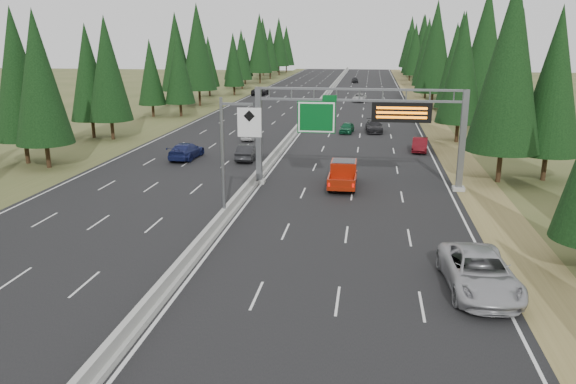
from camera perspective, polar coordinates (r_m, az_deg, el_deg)
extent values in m
cube|color=black|center=(90.04, 2.46, 8.01)|extent=(32.00, 260.00, 0.08)
cube|color=olive|center=(90.00, 13.91, 7.56)|extent=(3.60, 260.00, 0.06)
cube|color=#424E24|center=(93.54, -8.56, 8.12)|extent=(3.60, 260.00, 0.06)
cube|color=#999993|center=(90.02, 2.46, 8.13)|extent=(0.70, 260.00, 0.30)
cube|color=#999993|center=(89.97, 2.47, 8.38)|extent=(0.30, 260.00, 0.60)
cube|color=slate|center=(45.35, -2.98, 5.69)|extent=(0.45, 0.45, 7.80)
cube|color=#999993|center=(46.13, -2.92, 1.10)|extent=(0.90, 0.90, 0.30)
cube|color=slate|center=(45.04, 17.29, 4.95)|extent=(0.45, 0.45, 7.80)
cube|color=#999993|center=(45.83, 16.92, 0.34)|extent=(0.90, 0.90, 0.30)
cube|color=slate|center=(44.00, 7.29, 10.31)|extent=(15.85, 0.35, 0.16)
cube|color=slate|center=(44.08, 7.26, 9.22)|extent=(15.85, 0.35, 0.16)
cube|color=#054C19|center=(44.18, 2.90, 7.60)|extent=(3.00, 0.10, 2.50)
cube|color=silver|center=(44.12, 2.90, 7.59)|extent=(2.85, 0.02, 2.35)
cube|color=#054C19|center=(43.92, 4.25, 9.50)|extent=(1.10, 0.10, 0.45)
cube|color=black|center=(43.93, 11.46, 7.93)|extent=(4.50, 0.40, 1.50)
cube|color=orange|center=(43.67, 11.49, 8.35)|extent=(3.80, 0.02, 0.18)
cube|color=orange|center=(43.72, 11.47, 7.90)|extent=(3.80, 0.02, 0.18)
cube|color=orange|center=(43.76, 11.45, 7.44)|extent=(3.80, 0.02, 0.18)
cylinder|color=slate|center=(35.84, -6.65, 3.17)|extent=(0.20, 0.20, 8.00)
cube|color=#999993|center=(36.86, -6.46, -2.77)|extent=(0.50, 0.50, 0.20)
cube|color=slate|center=(35.01, -5.23, 8.89)|extent=(2.00, 0.15, 0.15)
cube|color=silver|center=(34.86, -3.94, 7.07)|extent=(1.50, 0.06, 1.80)
cylinder|color=black|center=(49.68, 20.67, 2.45)|extent=(0.40, 0.40, 2.65)
cone|color=black|center=(48.65, 21.60, 11.98)|extent=(5.96, 5.96, 13.90)
cylinder|color=black|center=(51.76, 24.58, 2.32)|extent=(0.40, 0.40, 2.27)
cone|color=black|center=(50.80, 25.48, 10.14)|extent=(5.12, 5.12, 11.94)
cylinder|color=black|center=(67.21, 16.78, 5.80)|extent=(0.40, 0.40, 2.32)
cone|color=black|center=(66.46, 17.27, 11.97)|extent=(5.22, 5.22, 12.17)
cylinder|color=black|center=(67.69, 21.68, 5.45)|extent=(0.40, 0.40, 2.35)
cone|color=black|center=(66.95, 22.32, 11.65)|extent=(5.30, 5.30, 12.36)
cylinder|color=black|center=(83.05, 16.22, 7.52)|extent=(0.40, 0.40, 2.19)
cone|color=black|center=(82.46, 16.58, 12.23)|extent=(4.92, 4.92, 11.49)
cylinder|color=black|center=(83.22, 18.83, 7.59)|extent=(0.40, 0.40, 2.93)
cone|color=black|center=(82.60, 19.40, 13.89)|extent=(6.60, 6.60, 15.41)
cylinder|color=black|center=(98.20, 14.41, 8.96)|extent=(0.40, 0.40, 2.81)
cone|color=black|center=(97.68, 14.76, 14.09)|extent=(6.33, 6.33, 14.77)
cylinder|color=black|center=(100.56, 16.81, 8.86)|extent=(0.40, 0.40, 2.55)
cone|color=black|center=(100.06, 17.17, 13.39)|extent=(5.73, 5.73, 13.38)
cylinder|color=black|center=(116.21, 13.76, 9.85)|extent=(0.40, 0.40, 2.47)
cone|color=black|center=(115.78, 14.01, 13.65)|extent=(5.55, 5.55, 12.96)
cylinder|color=black|center=(113.98, 16.46, 9.50)|extent=(0.40, 0.40, 2.23)
cone|color=black|center=(113.55, 16.74, 12.99)|extent=(5.01, 5.01, 11.70)
cylinder|color=black|center=(132.24, 13.57, 10.45)|extent=(0.40, 0.40, 2.30)
cone|color=black|center=(131.86, 13.77, 13.55)|extent=(5.17, 5.17, 12.05)
cylinder|color=black|center=(132.13, 15.14, 10.31)|extent=(0.40, 0.40, 2.13)
cone|color=black|center=(131.77, 15.35, 13.19)|extent=(4.80, 4.80, 11.19)
cylinder|color=black|center=(149.40, 12.62, 11.05)|extent=(0.40, 0.40, 2.44)
cone|color=black|center=(149.06, 12.79, 13.97)|extent=(5.49, 5.49, 12.80)
cylinder|color=black|center=(148.21, 14.63, 10.78)|extent=(0.40, 0.40, 1.83)
cone|color=black|center=(147.91, 14.79, 12.98)|extent=(4.12, 4.12, 9.60)
cylinder|color=black|center=(163.62, 12.23, 11.37)|extent=(0.40, 0.40, 2.15)
cone|color=black|center=(163.33, 12.36, 13.73)|extent=(4.85, 4.85, 11.31)
cylinder|color=black|center=(165.45, 13.44, 11.47)|extent=(0.40, 0.40, 2.87)
cone|color=black|center=(165.14, 13.64, 14.58)|extent=(6.47, 6.47, 15.09)
cylinder|color=black|center=(179.87, 12.24, 11.82)|extent=(0.40, 0.40, 2.88)
cone|color=black|center=(179.58, 12.41, 14.69)|extent=(6.48, 6.48, 15.11)
cylinder|color=black|center=(181.20, 13.35, 11.80)|extent=(0.40, 0.40, 2.97)
cone|color=black|center=(180.92, 13.53, 14.72)|extent=(6.67, 6.67, 15.57)
cylinder|color=black|center=(196.18, 11.90, 12.03)|extent=(0.40, 0.40, 2.32)
cone|color=black|center=(195.93, 12.02, 14.14)|extent=(5.21, 5.21, 12.16)
cylinder|color=black|center=(197.12, 12.82, 11.96)|extent=(0.40, 0.40, 2.09)
cone|color=black|center=(196.88, 12.94, 13.86)|extent=(4.71, 4.71, 10.99)
cylinder|color=black|center=(56.24, -23.20, 3.41)|extent=(0.40, 0.40, 2.27)
cone|color=black|center=(55.36, -23.98, 10.60)|extent=(5.10, 5.10, 11.91)
cylinder|color=black|center=(59.07, -25.00, 3.76)|extent=(0.40, 0.40, 2.32)
cone|color=black|center=(58.22, -25.81, 10.74)|extent=(5.21, 5.21, 12.16)
cylinder|color=black|center=(69.71, -17.40, 6.06)|extent=(0.40, 0.40, 2.27)
cone|color=black|center=(69.00, -17.88, 11.86)|extent=(5.10, 5.10, 11.90)
cylinder|color=black|center=(71.56, -19.16, 6.08)|extent=(0.40, 0.40, 2.13)
cone|color=black|center=(70.88, -19.64, 11.40)|extent=(4.80, 4.80, 11.20)
cylinder|color=black|center=(87.68, -10.83, 8.19)|extent=(0.40, 0.40, 2.03)
cone|color=black|center=(87.14, -11.04, 12.32)|extent=(4.56, 4.56, 10.63)
cylinder|color=black|center=(88.48, -13.54, 8.04)|extent=(0.40, 0.40, 1.84)
cone|color=black|center=(87.97, -13.78, 11.76)|extent=(4.14, 4.14, 9.67)
cylinder|color=black|center=(101.46, -8.95, 9.44)|extent=(0.40, 0.40, 2.79)
cone|color=black|center=(100.95, -9.16, 14.36)|extent=(6.27, 6.27, 14.63)
cylinder|color=black|center=(103.24, -11.07, 9.38)|extent=(0.40, 0.40, 2.56)
cone|color=black|center=(102.75, -11.30, 13.82)|extent=(5.76, 5.76, 13.44)
cylinder|color=black|center=(119.29, -5.47, 10.21)|extent=(0.40, 0.40, 1.89)
cone|color=black|center=(118.91, -5.55, 13.04)|extent=(4.25, 4.25, 9.91)
cylinder|color=black|center=(118.71, -7.96, 10.11)|extent=(0.40, 0.40, 1.92)
cone|color=black|center=(118.32, -8.07, 13.00)|extent=(4.31, 4.31, 10.06)
cylinder|color=black|center=(134.36, -4.68, 10.86)|extent=(0.40, 0.40, 2.17)
cone|color=black|center=(134.00, -4.75, 13.76)|extent=(4.89, 4.89, 11.40)
cylinder|color=black|center=(136.26, -5.51, 10.88)|extent=(0.40, 0.40, 2.05)
cone|color=black|center=(135.91, -5.58, 13.58)|extent=(4.62, 4.62, 10.79)
cylinder|color=black|center=(149.97, -2.85, 11.49)|extent=(0.40, 0.40, 2.84)
cone|color=black|center=(149.62, -2.90, 14.88)|extent=(6.38, 6.38, 14.89)
cylinder|color=black|center=(150.35, -4.37, 11.29)|extent=(0.40, 0.40, 1.90)
cone|color=black|center=(150.05, -4.42, 13.55)|extent=(4.27, 4.27, 9.96)
cylinder|color=black|center=(167.82, -1.81, 11.83)|extent=(0.40, 0.40, 2.31)
cone|color=black|center=(167.53, -1.83, 14.29)|extent=(5.19, 5.19, 12.11)
cylinder|color=black|center=(166.98, -2.87, 11.76)|extent=(0.40, 0.40, 2.11)
cone|color=black|center=(166.70, -2.90, 14.02)|extent=(4.74, 4.74, 11.05)
cylinder|color=black|center=(184.38, -0.92, 12.24)|extent=(0.40, 0.40, 2.86)
cone|color=black|center=(184.10, -0.93, 15.02)|extent=(6.44, 6.44, 15.04)
cylinder|color=black|center=(182.09, -2.54, 12.18)|extent=(0.40, 0.40, 2.83)
cone|color=black|center=(181.81, -2.57, 14.96)|extent=(6.37, 6.37, 14.86)
cylinder|color=black|center=(197.65, -0.17, 12.40)|extent=(0.40, 0.40, 2.50)
cone|color=black|center=(197.40, -0.17, 14.66)|extent=(5.62, 5.62, 13.11)
cylinder|color=black|center=(200.56, -1.04, 12.39)|extent=(0.40, 0.40, 2.14)
cone|color=black|center=(200.32, -1.05, 14.30)|extent=(4.81, 4.81, 11.22)
imported|color=#A6A6AB|center=(28.06, 18.85, -7.71)|extent=(3.42, 6.74, 1.83)
cylinder|color=black|center=(43.36, 4.27, 0.52)|extent=(0.32, 0.85, 0.85)
cylinder|color=black|center=(43.28, 6.66, 0.43)|extent=(0.32, 0.85, 0.85)
cylinder|color=black|center=(46.76, 4.59, 1.61)|extent=(0.32, 0.85, 0.85)
cylinder|color=black|center=(46.68, 6.80, 1.53)|extent=(0.32, 0.85, 0.85)
cube|color=#9C1E09|center=(45.02, 5.59, 1.26)|extent=(2.13, 5.95, 0.32)
cube|color=#9C1E09|center=(45.78, 5.68, 2.45)|extent=(2.02, 2.34, 1.17)
cube|color=black|center=(45.71, 5.69, 2.84)|extent=(1.81, 2.02, 0.58)
cube|color=#9C1E09|center=(43.44, 4.17, 1.27)|extent=(0.11, 2.55, 0.64)
cube|color=#9C1E09|center=(43.35, 6.83, 1.17)|extent=(0.11, 2.55, 0.64)
cube|color=#9C1E09|center=(42.15, 5.41, 0.80)|extent=(2.13, 0.11, 0.64)
imported|color=#135734|center=(71.11, 6.00, 6.52)|extent=(1.93, 3.97, 1.30)
imported|color=#570C12|center=(60.54, 13.25, 4.70)|extent=(1.95, 4.48, 1.43)
imported|color=black|center=(72.19, 8.74, 6.62)|extent=(2.31, 5.15, 1.46)
imported|color=#B7B7B7|center=(107.24, 7.28, 9.49)|extent=(2.65, 5.22, 1.41)
imported|color=black|center=(152.82, 6.81, 11.23)|extent=(1.87, 4.12, 1.37)
imported|color=black|center=(54.96, -4.11, 4.06)|extent=(1.66, 4.64, 1.53)
imported|color=navy|center=(56.24, -10.30, 4.15)|extent=(2.49, 5.57, 1.59)
imported|color=silver|center=(65.92, -3.90, 5.86)|extent=(1.62, 3.83, 1.29)
imported|color=black|center=(118.83, -2.84, 10.21)|extent=(3.04, 6.03, 1.64)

